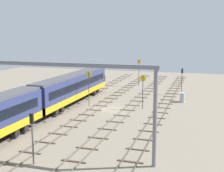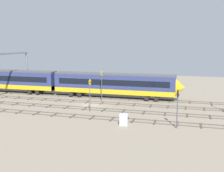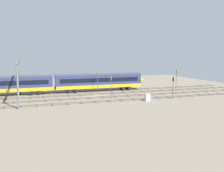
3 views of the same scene
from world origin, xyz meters
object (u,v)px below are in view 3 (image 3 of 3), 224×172
Objects in this scene: train at (56,83)px; signal_light_trackside_approach at (173,85)px; speed_sign_far_trackside at (176,78)px; signal_light_trackside_departure at (6,87)px; overhead_gantry at (18,70)px; speed_sign_near_foreground at (98,80)px; speed_sign_mid_trackside at (111,84)px; relay_cabinet at (148,97)px.

train is 29.91m from signal_light_trackside_approach.
speed_sign_far_trackside is (32.13, -6.69, 1.10)m from train.
speed_sign_far_trackside reaches higher than signal_light_trackside_departure.
overhead_gantry is 3.53× the size of speed_sign_near_foreground.
speed_sign_far_trackside is at bearing 0.85° from overhead_gantry.
train is 16.35m from speed_sign_mid_trackside.
overhead_gantry is at bearing 167.27° from speed_sign_mid_trackside.
speed_sign_far_trackside is at bearing -11.75° from train.
signal_light_trackside_approach is at bearing 5.27° from relay_cabinet.
relay_cabinet is (-6.82, -0.63, -2.44)m from signal_light_trackside_approach.
relay_cabinet is at bearing -43.87° from train.
speed_sign_mid_trackside is 21.53m from speed_sign_far_trackside.
speed_sign_mid_trackside is at bearing 160.43° from signal_light_trackside_approach.
speed_sign_mid_trackside is at bearing -46.52° from train.
overhead_gantry is 41.17m from speed_sign_far_trackside.
speed_sign_mid_trackside is (20.16, -4.55, -3.31)m from overhead_gantry.
train is 10.83× the size of signal_light_trackside_departure.
speed_sign_far_trackside is (21.72, -3.40, 0.11)m from speed_sign_near_foreground.
speed_sign_near_foreground is at bearing 118.42° from relay_cabinet.
signal_light_trackside_approach is 7.27m from relay_cabinet.
train is at bearing 29.90° from signal_light_trackside_departure.
speed_sign_near_foreground is 21.99m from speed_sign_far_trackside.
overhead_gantry reaches higher than speed_sign_near_foreground.
speed_sign_mid_trackside is (0.82, -8.57, -0.21)m from speed_sign_near_foreground.
speed_sign_near_foreground is at bearing -17.50° from train.
speed_sign_far_trackside is at bearing -8.91° from speed_sign_near_foreground.
train is at bearing 133.48° from speed_sign_mid_trackside.
signal_light_trackside_approach is at bearing -15.34° from signal_light_trackside_departure.
signal_light_trackside_approach is at bearing -126.18° from speed_sign_far_trackside.
relay_cabinet is (7.59, -14.03, -2.84)m from speed_sign_near_foreground.
train is 8.91× the size of speed_sign_near_foreground.
signal_light_trackside_departure is at bearing 164.66° from signal_light_trackside_approach.
train is at bearing 168.25° from speed_sign_far_trackside.
speed_sign_far_trackside is at bearing 53.82° from signal_light_trackside_approach.
overhead_gantry reaches higher than train.
speed_sign_mid_trackside is at bearing -84.51° from speed_sign_near_foreground.
signal_light_trackside_departure is at bearing -150.10° from train.
signal_light_trackside_approach reaches higher than relay_cabinet.
signal_light_trackside_approach is (-7.31, -9.99, -0.51)m from speed_sign_far_trackside.
overhead_gantry is at bearing -179.15° from speed_sign_far_trackside.
train is 31.36× the size of relay_cabinet.
signal_light_trackside_departure is at bearing 167.27° from speed_sign_mid_trackside.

